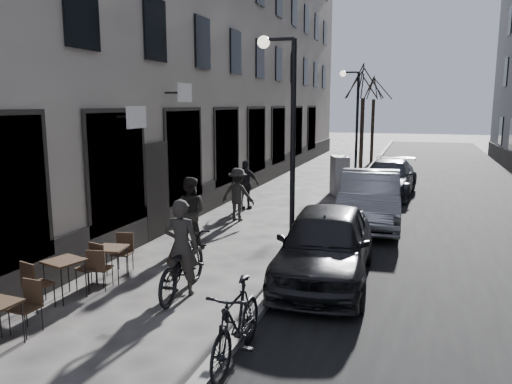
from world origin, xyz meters
The scene contains 19 objects.
road centered at (3.85, 16.00, 0.00)m, with size 7.30×60.00×0.00m, color black.
kerb centered at (0.20, 16.00, 0.06)m, with size 0.25×60.00×0.12m, color slate.
building_left centered at (-6.00, 16.50, 8.00)m, with size 4.00×35.00×16.00m, color gray.
streetlamp_near centered at (-0.17, 6.00, 3.16)m, with size 0.90×0.28×5.09m.
streetlamp_far centered at (-0.17, 18.00, 3.16)m, with size 0.90×0.28×5.09m.
tree_near centered at (-0.10, 21.00, 4.66)m, with size 2.40×2.40×5.70m.
tree_far centered at (-0.10, 27.00, 4.66)m, with size 2.40×2.40×5.70m.
bistro_set_b centered at (-3.41, 2.32, 0.46)m, with size 0.80×1.56×0.89m.
bistro_set_c centered at (-3.18, 3.47, 0.43)m, with size 0.65×1.44×0.83m.
utility_cabinet centered at (-0.25, 14.83, 0.78)m, with size 0.57×1.04×1.55m, color slate.
bicycle centered at (-1.47, 3.25, 0.56)m, with size 0.75×2.15×1.13m, color black.
cyclist_rider centered at (-1.47, 3.25, 0.92)m, with size 0.67×0.44×1.85m, color #2A2725.
pedestrian_near centered at (-2.71, 6.18, 0.90)m, with size 0.88×0.68×1.80m, color black.
pedestrian_mid centered at (-2.57, 9.33, 0.83)m, with size 1.07×0.61×1.65m, color black.
pedestrian_far centered at (-2.96, 11.15, 0.84)m, with size 0.99×0.41×1.69m, color black.
car_near centered at (1.00, 4.83, 0.77)m, with size 1.81×4.50×1.53m, color black.
car_mid centered at (1.39, 10.03, 0.81)m, with size 1.71×4.90×1.61m, color gray.
car_far centered at (1.62, 15.37, 0.70)m, with size 1.95×4.80×1.39m, color #31333A.
moped centered at (0.43, 1.11, 0.58)m, with size 0.55×1.94×1.16m, color black.
Camera 1 is at (2.71, -4.98, 3.58)m, focal length 35.00 mm.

